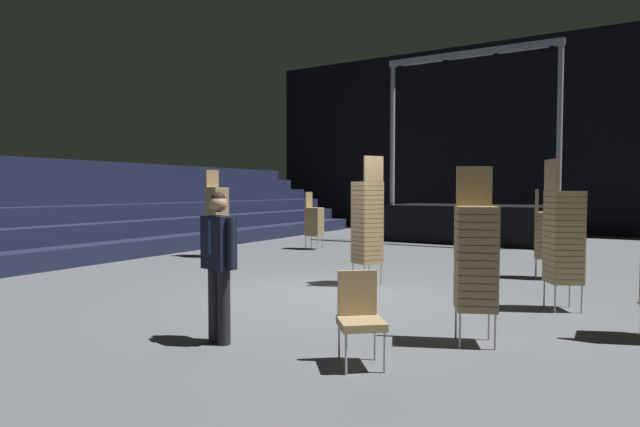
{
  "coord_description": "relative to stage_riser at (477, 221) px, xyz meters",
  "views": [
    {
      "loc": [
        4.13,
        -7.55,
        1.77
      ],
      "look_at": [
        0.07,
        -0.6,
        1.4
      ],
      "focal_mm": 28.63,
      "sensor_mm": 36.0,
      "label": 1
    }
  ],
  "objects": [
    {
      "name": "man_with_tie",
      "position": [
        0.18,
        -13.29,
        0.28
      ],
      "size": [
        0.57,
        0.32,
        1.76
      ],
      "rotation": [
        0.0,
        0.0,
        2.9
      ],
      "color": "black",
      "rests_on": "ground_plane"
    },
    {
      "name": "chair_stack_mid_centre",
      "position": [
        2.92,
        -6.71,
        0.18
      ],
      "size": [
        0.51,
        0.51,
        1.79
      ],
      "rotation": [
        0.0,
        0.0,
        4.88
      ],
      "color": "#B2B5BA",
      "rests_on": "ground_plane"
    },
    {
      "name": "chair_stack_rear_right",
      "position": [
        2.75,
        -11.84,
        0.31
      ],
      "size": [
        0.57,
        0.57,
        2.05
      ],
      "rotation": [
        0.0,
        0.0,
        3.53
      ],
      "color": "#B2B5BA",
      "rests_on": "ground_plane"
    },
    {
      "name": "chair_stack_front_left",
      "position": [
        3.46,
        -9.5,
        0.39
      ],
      "size": [
        0.6,
        0.6,
        2.22
      ],
      "rotation": [
        0.0,
        0.0,
        5.21
      ],
      "color": "#B2B5BA",
      "rests_on": "ground_plane"
    },
    {
      "name": "chair_stack_rear_left",
      "position": [
        -5.02,
        -7.49,
        0.43
      ],
      "size": [
        0.51,
        0.51,
        2.31
      ],
      "rotation": [
        0.0,
        0.0,
        4.54
      ],
      "color": "#B2B5BA",
      "rests_on": "ground_plane"
    },
    {
      "name": "ground_plane",
      "position": [
        0.0,
        -10.19,
        -0.77
      ],
      "size": [
        22.0,
        30.0,
        0.1
      ],
      "primitive_type": "cube",
      "color": "#515459"
    },
    {
      "name": "chair_stack_mid_right",
      "position": [
        -3.68,
        -4.72,
        0.14
      ],
      "size": [
        0.47,
        0.47,
        1.71
      ],
      "rotation": [
        0.0,
        0.0,
        4.78
      ],
      "color": "#B2B5BA",
      "rests_on": "ground_plane"
    },
    {
      "name": "stage_riser",
      "position": [
        0.0,
        0.0,
        0.0
      ],
      "size": [
        5.74,
        2.97,
        6.19
      ],
      "color": "black",
      "rests_on": "ground_plane"
    },
    {
      "name": "arena_end_wall",
      "position": [
        0.0,
        4.81,
        3.28
      ],
      "size": [
        22.0,
        0.3,
        8.0
      ],
      "primitive_type": "cube",
      "color": "black",
      "rests_on": "ground_plane"
    },
    {
      "name": "chair_stack_mid_left",
      "position": [
        0.12,
        -9.11,
        0.47
      ],
      "size": [
        0.6,
        0.6,
        2.39
      ],
      "rotation": [
        0.0,
        0.0,
        1.06
      ],
      "color": "#B2B5BA",
      "rests_on": "ground_plane"
    },
    {
      "name": "loose_chair_near_man",
      "position": [
        1.91,
        -13.14,
        -0.19
      ],
      "size": [
        0.62,
        0.62,
        0.95
      ],
      "rotation": [
        0.0,
        0.0,
        3.81
      ],
      "color": "#B2B5BA",
      "rests_on": "ground_plane"
    },
    {
      "name": "bleacher_bank_left",
      "position": [
        -8.75,
        -9.19,
        0.63
      ],
      "size": [
        4.5,
        24.0,
        2.7
      ],
      "rotation": [
        0.0,
        0.0,
        1.57
      ],
      "color": "#191E38",
      "rests_on": "ground_plane"
    }
  ]
}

